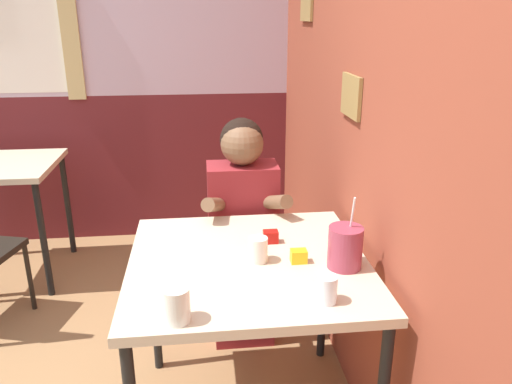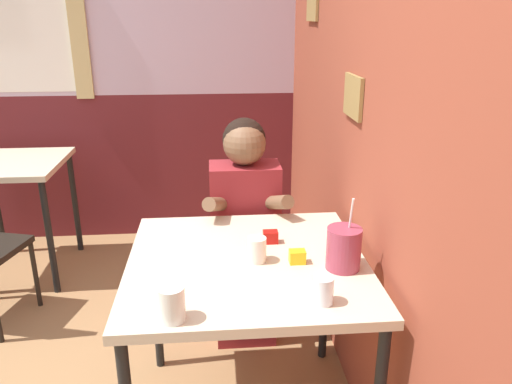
# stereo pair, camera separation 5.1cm
# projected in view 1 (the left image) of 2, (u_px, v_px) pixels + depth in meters

# --- Properties ---
(brick_wall_right) EXTENTS (0.08, 4.45, 2.70)m
(brick_wall_right) POSITION_uv_depth(u_px,v_px,m) (335.00, 78.00, 2.50)
(brick_wall_right) COLOR brown
(brick_wall_right) RESTS_ON ground_plane
(back_wall) EXTENTS (5.62, 0.09, 2.70)m
(back_wall) POSITION_uv_depth(u_px,v_px,m) (102.00, 58.00, 3.52)
(back_wall) COLOR silver
(back_wall) RESTS_ON ground_plane
(main_table) EXTENTS (0.90, 0.88, 0.78)m
(main_table) POSITION_uv_depth(u_px,v_px,m) (248.00, 277.00, 1.91)
(main_table) COLOR beige
(main_table) RESTS_ON ground_plane
(background_table) EXTENTS (0.62, 0.68, 0.78)m
(background_table) POSITION_uv_depth(u_px,v_px,m) (6.00, 180.00, 3.15)
(background_table) COLOR beige
(background_table) RESTS_ON ground_plane
(person_seated) EXTENTS (0.42, 0.41, 1.19)m
(person_seated) POSITION_uv_depth(u_px,v_px,m) (243.00, 230.00, 2.50)
(person_seated) COLOR maroon
(person_seated) RESTS_ON ground_plane
(cocktail_pitcher) EXTENTS (0.13, 0.13, 0.28)m
(cocktail_pitcher) POSITION_uv_depth(u_px,v_px,m) (345.00, 247.00, 1.81)
(cocktail_pitcher) COLOR #99384C
(cocktail_pitcher) RESTS_ON main_table
(glass_near_pitcher) EXTENTS (0.07, 0.07, 0.09)m
(glass_near_pitcher) POSITION_uv_depth(u_px,v_px,m) (327.00, 289.00, 1.60)
(glass_near_pitcher) COLOR silver
(glass_near_pitcher) RESTS_ON main_table
(glass_center) EXTENTS (0.08, 0.08, 0.11)m
(glass_center) POSITION_uv_depth(u_px,v_px,m) (176.00, 305.00, 1.49)
(glass_center) COLOR silver
(glass_center) RESTS_ON main_table
(glass_far_side) EXTENTS (0.07, 0.07, 0.10)m
(glass_far_side) POSITION_uv_depth(u_px,v_px,m) (258.00, 250.00, 1.86)
(glass_far_side) COLOR silver
(glass_far_side) RESTS_ON main_table
(condiment_ketchup) EXTENTS (0.06, 0.04, 0.05)m
(condiment_ketchup) POSITION_uv_depth(u_px,v_px,m) (271.00, 237.00, 2.02)
(condiment_ketchup) COLOR #B7140F
(condiment_ketchup) RESTS_ON main_table
(condiment_mustard) EXTENTS (0.06, 0.04, 0.05)m
(condiment_mustard) POSITION_uv_depth(u_px,v_px,m) (299.00, 256.00, 1.86)
(condiment_mustard) COLOR yellow
(condiment_mustard) RESTS_ON main_table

